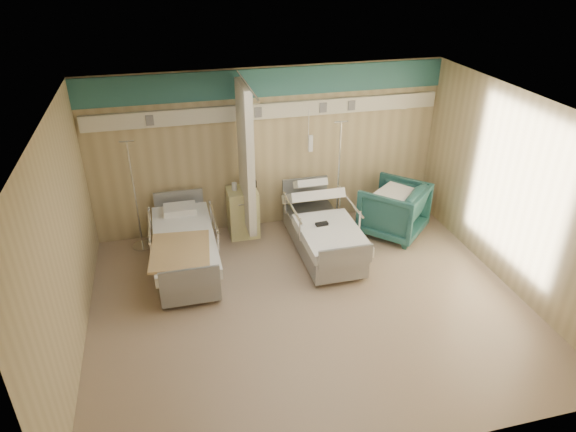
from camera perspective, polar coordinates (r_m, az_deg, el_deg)
The scene contains 13 objects.
ground at distance 7.36m, azimuth 2.35°, elevation -9.84°, with size 6.00×5.00×0.00m, color #89725E.
room_walls at distance 6.59m, azimuth 1.78°, elevation 4.31°, with size 6.04×5.04×2.82m.
bed_right at distance 8.36m, azimuth 3.85°, elevation -2.15°, with size 1.00×2.16×0.63m, color white, non-canonical shape.
bed_left at distance 8.04m, azimuth -11.31°, elevation -4.06°, with size 1.00×2.16×0.63m, color white, non-canonical shape.
bedside_cabinet at distance 8.84m, azimuth -5.03°, elevation 0.41°, with size 0.50×0.48×0.85m, color #D0CA82.
visitor_armchair at distance 9.01m, azimuth 11.65°, elevation 0.71°, with size 0.98×1.01×0.92m, color #1F4F4D.
waffle_blanket at distance 8.76m, azimuth 12.08°, elevation 3.46°, with size 0.67×0.59×0.08m, color white.
iv_stand_right at distance 9.08m, azimuth 5.45°, elevation 1.04°, with size 0.35×0.35×1.96m.
iv_stand_left at distance 8.80m, azimuth -16.15°, elevation -1.13°, with size 0.33×0.33×1.87m.
call_remote at distance 7.99m, azimuth 3.78°, elevation -0.89°, with size 0.20×0.09×0.04m, color black.
tan_blanket at distance 7.47m, azimuth -11.90°, elevation -3.81°, with size 0.83×1.04×0.04m, color tan.
toiletry_bag at distance 8.71m, azimuth -4.40°, elevation 3.57°, with size 0.23×0.15×0.13m, color black.
white_cup at distance 8.63m, azimuth -5.98°, elevation 3.28°, with size 0.09×0.09×0.13m, color white.
Camera 1 is at (-1.70, -5.54, 4.54)m, focal length 32.00 mm.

